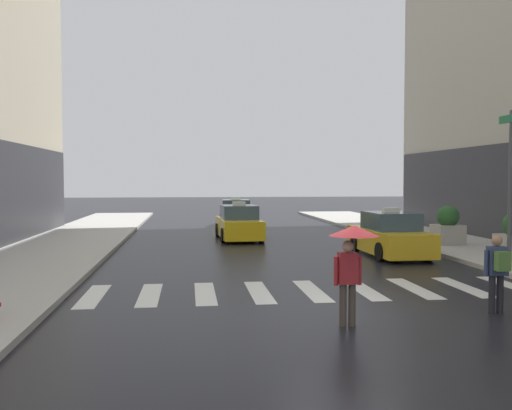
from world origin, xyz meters
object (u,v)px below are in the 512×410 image
at_px(pedestrian_with_backpack, 497,268).
at_px(pedestrian_with_umbrella, 352,248).
at_px(taxi_lead, 390,236).
at_px(taxi_third, 236,214).
at_px(taxi_second, 239,224).
at_px(planter_mid_block, 448,227).

bearing_deg(pedestrian_with_backpack, pedestrian_with_umbrella, -170.51).
xyz_separation_m(taxi_lead, taxi_third, (-4.57, 13.62, 0.00)).
bearing_deg(pedestrian_with_umbrella, pedestrian_with_backpack, 9.49).
bearing_deg(taxi_lead, taxi_second, 128.60).
xyz_separation_m(pedestrian_with_backpack, planter_mid_block, (4.24, 10.93, -0.10)).
relative_size(taxi_lead, pedestrian_with_backpack, 2.77).
xyz_separation_m(taxi_lead, pedestrian_with_umbrella, (-4.29, -9.43, 0.79)).
xyz_separation_m(taxi_lead, pedestrian_with_backpack, (-0.98, -8.88, 0.25)).
relative_size(taxi_lead, taxi_third, 0.99).
bearing_deg(planter_mid_block, pedestrian_with_backpack, -111.20).
distance_m(taxi_third, planter_mid_block, 13.97).
distance_m(pedestrian_with_umbrella, pedestrian_with_backpack, 3.39).
bearing_deg(taxi_lead, planter_mid_block, 32.19).
bearing_deg(taxi_second, pedestrian_with_umbrella, -87.24).
distance_m(taxi_second, taxi_third, 7.32).
relative_size(pedestrian_with_umbrella, planter_mid_block, 1.21).
xyz_separation_m(pedestrian_with_umbrella, pedestrian_with_backpack, (3.30, 0.55, -0.54)).
xyz_separation_m(taxi_lead, taxi_second, (-5.05, 6.32, 0.00)).
distance_m(taxi_second, pedestrian_with_umbrella, 15.79).
bearing_deg(planter_mid_block, taxi_third, 124.09).
relative_size(taxi_third, pedestrian_with_backpack, 2.79).
distance_m(pedestrian_with_umbrella, planter_mid_block, 13.76).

